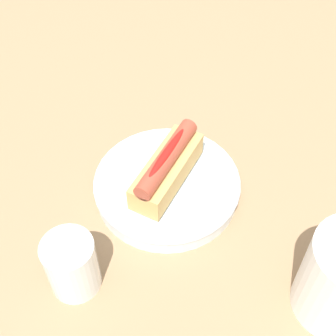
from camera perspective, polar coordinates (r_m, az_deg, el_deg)
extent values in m
plane|color=#9E7A56|center=(0.74, -0.12, -2.98)|extent=(2.40, 2.40, 0.00)
cylinder|color=silver|center=(0.73, 0.00, -2.02)|extent=(0.22, 0.22, 0.03)
torus|color=silver|center=(0.72, 0.00, -1.34)|extent=(0.23, 0.23, 0.01)
cube|color=tan|center=(0.70, 0.00, 0.00)|extent=(0.15, 0.07, 0.04)
cylinder|color=#A84733|center=(0.68, 0.00, 1.52)|extent=(0.15, 0.04, 0.03)
ellipsoid|color=red|center=(0.67, 0.00, 2.18)|extent=(0.11, 0.02, 0.01)
cylinder|color=white|center=(0.63, -11.53, -11.42)|extent=(0.07, 0.07, 0.09)
cylinder|color=silver|center=(0.65, -11.31, -12.12)|extent=(0.06, 0.06, 0.05)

